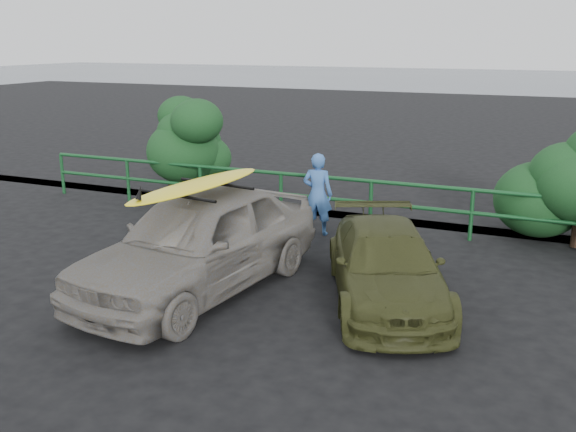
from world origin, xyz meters
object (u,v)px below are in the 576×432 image
at_px(olive_vehicle, 386,265).
at_px(man, 318,194).
at_px(surfboard, 197,185).
at_px(guardrail, 325,200).
at_px(sedan, 200,241).

relative_size(olive_vehicle, man, 2.32).
xyz_separation_m(man, surfboard, (-0.62, -3.49, 0.85)).
xyz_separation_m(guardrail, surfboard, (-0.49, -4.25, 1.15)).
bearing_deg(olive_vehicle, sedan, 171.89).
bearing_deg(man, surfboard, 74.48).
relative_size(guardrail, sedan, 3.02).
distance_m(sedan, man, 3.55).
relative_size(guardrail, olive_vehicle, 3.68).
xyz_separation_m(olive_vehicle, surfboard, (-2.74, -0.71, 1.12)).
relative_size(guardrail, man, 8.55).
bearing_deg(sedan, man, 87.93).
distance_m(guardrail, olive_vehicle, 4.19).
height_order(sedan, olive_vehicle, sedan).
distance_m(guardrail, man, 0.82).
bearing_deg(olive_vehicle, surfboard, 171.89).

